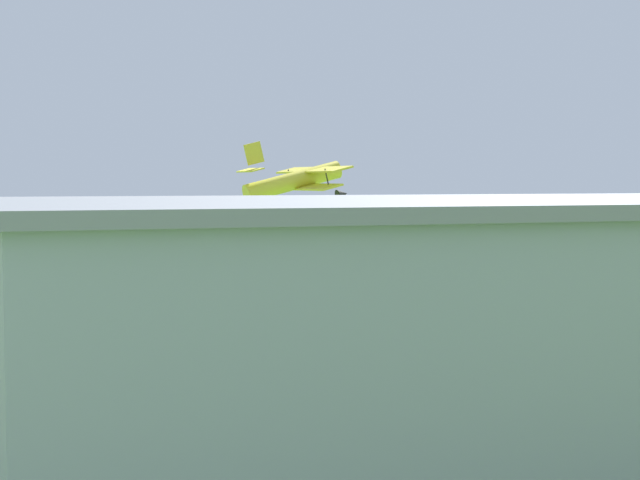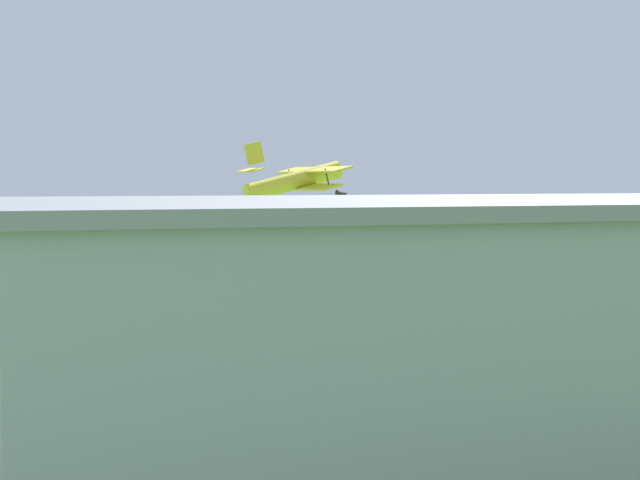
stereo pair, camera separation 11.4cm
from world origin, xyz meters
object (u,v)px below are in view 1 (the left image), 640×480
object	(u,v)px
hangar	(478,328)
car_black	(601,343)
biplane	(297,181)
person_by_parked_cars	(203,348)
car_grey	(14,372)
person_walking_on_apron	(256,344)
windsock	(14,222)

from	to	relation	value
hangar	car_black	bearing A→B (deg)	-134.21
biplane	car_black	world-z (taller)	biplane
car_black	person_by_parked_cars	world-z (taller)	person_by_parked_cars
hangar	car_grey	size ratio (longest dim) A/B	6.66
car_grey	person_walking_on_apron	xyz separation A→B (m)	(-10.43, -3.46, 0.04)
hangar	windsock	bearing A→B (deg)	-72.87
biplane	car_black	size ratio (longest dim) A/B	2.05
car_grey	car_black	bearing A→B (deg)	178.09
biplane	car_black	xyz separation A→B (m)	(-7.85, 22.29, -7.32)
hangar	windsock	distance (m)	42.56
person_walking_on_apron	hangar	bearing A→B (deg)	98.31
biplane	person_walking_on_apron	size ratio (longest dim) A/B	5.41
car_grey	hangar	bearing A→B (deg)	133.38
biplane	windsock	distance (m)	18.21
biplane	car_grey	world-z (taller)	biplane
hangar	person_by_parked_cars	xyz separation A→B (m)	(4.88, -17.19, -3.04)
person_walking_on_apron	person_by_parked_cars	bearing A→B (deg)	-0.93
person_by_parked_cars	windsock	distance (m)	25.11
person_by_parked_cars	car_grey	bearing A→B (deg)	23.49
hangar	windsock	size ratio (longest dim) A/B	4.62
person_by_parked_cars	windsock	bearing A→B (deg)	-71.94
hangar	car_grey	world-z (taller)	hangar
car_grey	biplane	bearing A→B (deg)	-129.34
car_black	windsock	world-z (taller)	windsock
windsock	person_by_parked_cars	bearing A→B (deg)	108.06
car_grey	person_by_parked_cars	world-z (taller)	person_by_parked_cars
biplane	windsock	world-z (taller)	biplane
hangar	person_by_parked_cars	distance (m)	18.13
person_by_parked_cars	biplane	bearing A→B (deg)	-117.95
biplane	person_by_parked_cars	size ratio (longest dim) A/B	5.68
car_black	person_by_parked_cars	bearing A→B (deg)	-14.06
person_walking_on_apron	car_black	bearing A→B (deg)	163.96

